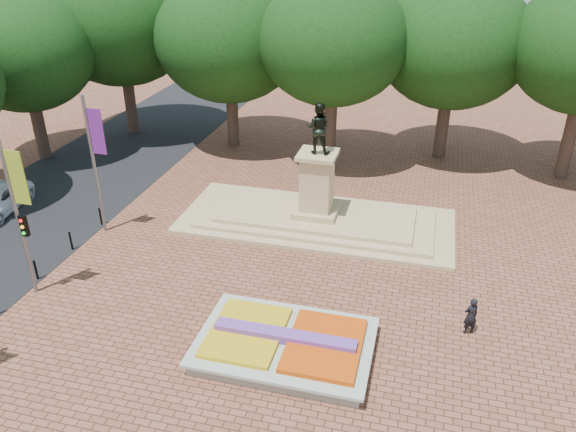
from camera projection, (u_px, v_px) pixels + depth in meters
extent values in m
plane|color=brown|center=(274.00, 315.00, 22.38)|extent=(90.00, 90.00, 0.00)
cube|color=black|center=(30.00, 215.00, 30.03)|extent=(9.00, 90.00, 0.02)
cube|color=gray|center=(285.00, 347.00, 20.33)|extent=(6.00, 4.00, 0.45)
cube|color=beige|center=(285.00, 341.00, 20.20)|extent=(6.30, 4.30, 0.12)
cube|color=#E3480C|center=(324.00, 345.00, 19.82)|extent=(2.60, 3.40, 0.22)
cube|color=gold|center=(246.00, 332.00, 20.48)|extent=(2.60, 3.40, 0.18)
cube|color=#63389A|center=(285.00, 337.00, 20.10)|extent=(5.20, 0.55, 0.38)
cube|color=tan|center=(316.00, 221.00, 29.18)|extent=(14.00, 6.00, 0.20)
cube|color=tan|center=(316.00, 218.00, 29.09)|extent=(12.00, 5.00, 0.20)
cube|color=tan|center=(316.00, 214.00, 29.00)|extent=(10.00, 4.00, 0.20)
cube|color=tan|center=(316.00, 210.00, 28.88)|extent=(2.20, 2.20, 0.30)
cube|color=tan|center=(317.00, 183.00, 28.16)|extent=(1.50, 1.50, 2.80)
cube|color=tan|center=(318.00, 155.00, 27.47)|extent=(1.90, 1.90, 0.20)
imported|color=black|center=(318.00, 128.00, 26.84)|extent=(1.22, 0.95, 2.50)
cylinder|color=#37251E|center=(129.00, 108.00, 40.47)|extent=(0.80, 0.80, 4.00)
ellipsoid|color=black|center=(120.00, 41.00, 38.29)|extent=(8.80, 8.80, 7.48)
cylinder|color=#37251E|center=(234.00, 117.00, 38.67)|extent=(0.80, 0.80, 4.00)
ellipsoid|color=black|center=(231.00, 47.00, 36.49)|extent=(8.80, 8.80, 7.48)
cylinder|color=#37251E|center=(334.00, 125.00, 37.10)|extent=(0.80, 0.80, 4.00)
ellipsoid|color=black|center=(337.00, 53.00, 34.92)|extent=(8.80, 8.80, 7.48)
cylinder|color=#37251E|center=(442.00, 134.00, 35.52)|extent=(0.80, 0.80, 4.00)
ellipsoid|color=black|center=(453.00, 59.00, 33.34)|extent=(8.80, 8.80, 7.48)
cylinder|color=#37251E|center=(561.00, 144.00, 33.95)|extent=(0.80, 0.80, 4.00)
cylinder|color=#37251E|center=(44.00, 127.00, 37.01)|extent=(0.80, 0.80, 3.84)
ellipsoid|color=black|center=(29.00, 58.00, 34.93)|extent=(8.40, 8.40, 7.14)
cylinder|color=slate|center=(18.00, 218.00, 22.19)|extent=(0.16, 0.16, 7.00)
cube|color=#91AE22|center=(18.00, 178.00, 21.25)|extent=(0.70, 0.04, 2.20)
cylinder|color=slate|center=(94.00, 167.00, 26.90)|extent=(0.16, 0.16, 7.00)
cube|color=#6E2085|center=(97.00, 132.00, 25.97)|extent=(0.70, 0.04, 2.20)
cube|color=black|center=(24.00, 226.00, 22.28)|extent=(0.28, 0.18, 0.90)
cylinder|color=black|center=(36.00, 271.00, 24.40)|extent=(0.10, 0.10, 0.90)
sphere|color=black|center=(34.00, 262.00, 24.18)|extent=(0.12, 0.12, 0.12)
cylinder|color=black|center=(71.00, 242.00, 26.63)|extent=(0.10, 0.10, 0.90)
sphere|color=black|center=(69.00, 233.00, 26.41)|extent=(0.12, 0.12, 0.12)
cylinder|color=black|center=(101.00, 217.00, 28.86)|extent=(0.10, 0.10, 0.90)
sphere|color=black|center=(99.00, 209.00, 28.64)|extent=(0.12, 0.12, 0.12)
imported|color=black|center=(471.00, 316.00, 21.06)|extent=(0.68, 0.59, 1.57)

